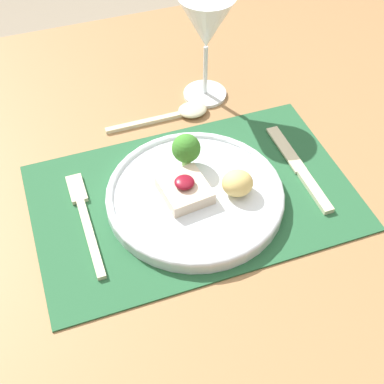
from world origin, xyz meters
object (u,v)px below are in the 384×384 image
(knife, at_px, (302,173))
(dinner_plate, at_px, (193,193))
(spoon, at_px, (182,113))
(wine_glass_near, at_px, (206,26))
(fork, at_px, (84,215))

(knife, bearing_deg, dinner_plate, 176.63)
(spoon, relative_size, wine_glass_near, 0.95)
(fork, height_order, spoon, spoon)
(dinner_plate, distance_m, fork, 0.16)
(knife, distance_m, wine_glass_near, 0.28)
(dinner_plate, height_order, wine_glass_near, wine_glass_near)
(fork, distance_m, spoon, 0.27)
(fork, bearing_deg, spoon, 37.56)
(dinner_plate, bearing_deg, wine_glass_near, 65.55)
(dinner_plate, distance_m, knife, 0.18)
(fork, relative_size, spoon, 1.09)
(fork, bearing_deg, dinner_plate, -9.73)
(spoon, bearing_deg, fork, -141.31)
(dinner_plate, relative_size, wine_glass_near, 1.37)
(spoon, xyz_separation_m, wine_glass_near, (0.06, 0.04, 0.13))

